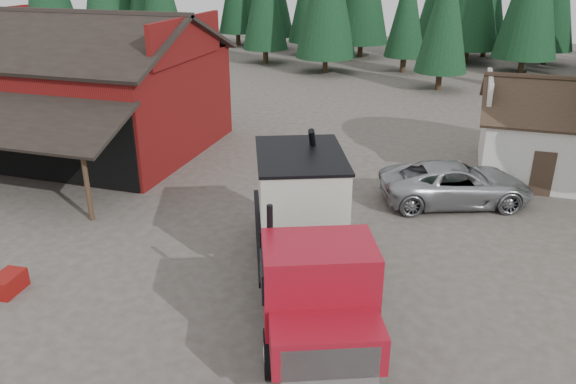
% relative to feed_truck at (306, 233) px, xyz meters
% --- Properties ---
extents(ground, '(120.00, 120.00, 0.00)m').
position_rel_feed_truck_xyz_m(ground, '(-3.91, 0.56, -2.17)').
color(ground, '#4D443C').
rests_on(ground, ground).
extents(red_barn, '(12.80, 13.63, 7.18)m').
position_rel_feed_truck_xyz_m(red_barn, '(-14.91, 10.46, 0.52)').
color(red_barn, maroon).
rests_on(red_barn, ground).
extents(farmhouse, '(8.60, 6.42, 4.65)m').
position_rel_feed_truck_xyz_m(farmhouse, '(9.09, 13.55, -0.51)').
color(farmhouse, silver).
rests_on(farmhouse, ground).
extents(conifer_backdrop, '(76.00, 16.00, 16.00)m').
position_rel_feed_truck_xyz_m(conifer_backdrop, '(-3.91, 42.56, -2.17)').
color(conifer_backdrop, black).
rests_on(conifer_backdrop, ground).
extents(near_pine_b, '(3.96, 3.96, 10.40)m').
position_rel_feed_truck_xyz_m(near_pine_b, '(2.09, 30.56, 3.71)').
color(near_pine_b, '#382619').
rests_on(near_pine_b, ground).
extents(feed_truck, '(6.36, 10.58, 4.65)m').
position_rel_feed_truck_xyz_m(feed_truck, '(0.00, 0.00, 0.00)').
color(feed_truck, black).
rests_on(feed_truck, ground).
extents(silver_car, '(6.85, 4.86, 1.73)m').
position_rel_feed_truck_xyz_m(silver_car, '(4.09, 8.64, -1.31)').
color(silver_car, '#A6A7AE').
rests_on(silver_car, ground).
extents(equip_box, '(0.79, 1.15, 0.60)m').
position_rel_feed_truck_xyz_m(equip_box, '(-8.85, -2.54, -1.87)').
color(equip_box, maroon).
rests_on(equip_box, ground).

